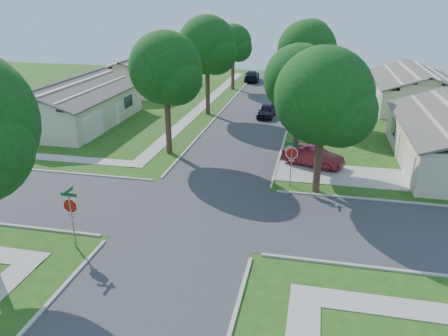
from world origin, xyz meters
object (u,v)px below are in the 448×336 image
stop_sign_sw (71,208)px  tree_w_far (233,45)px  house_nw_far (143,77)px  car_driveway (313,156)px  car_curb_east (266,111)px  house_nw_near (73,107)px  tree_e_near (300,83)px  car_curb_west (252,76)px  house_ne_far (413,92)px  tree_w_near (166,71)px  tree_e_far (311,42)px  tree_w_mid (208,48)px  tree_e_mid (307,53)px  tree_ne_corner (324,101)px  stop_sign_ne (292,155)px

stop_sign_sw → tree_w_far: size_ratio=0.37×
house_nw_far → car_driveway: 32.18m
car_curb_east → house_nw_near: bearing=-157.5°
car_driveway → house_nw_far: bearing=62.6°
house_nw_near → car_driveway: 22.94m
tree_e_near → car_curb_west: bearing=104.3°
house_nw_far → house_ne_far: bearing=-5.4°
house_nw_far → tree_w_near: bearing=-63.7°
tree_e_far → car_driveway: size_ratio=2.07×
tree_w_near → house_nw_near: size_ratio=0.66×
tree_w_mid → car_driveway: tree_w_mid is taller
car_curb_east → stop_sign_sw: bearing=-99.9°
tree_e_mid → house_ne_far: 14.58m
tree_e_far → car_curb_east: (-3.55, -12.92, -5.34)m
tree_w_mid → tree_ne_corner: tree_w_mid is taller
stop_sign_ne → tree_e_near: tree_e_near is taller
tree_e_near → house_nw_near: bearing=163.9°
stop_sign_sw → stop_sign_ne: (9.40, 9.40, 0.00)m
tree_ne_corner → house_ne_far: tree_ne_corner is taller
house_nw_far → car_driveway: house_nw_far is taller
tree_e_near → house_ne_far: 23.30m
house_nw_far → tree_e_far: bearing=5.5°
tree_e_near → house_nw_far: 31.24m
tree_w_near → house_ne_far: size_ratio=0.66×
stop_sign_ne → car_curb_east: bearing=102.1°
tree_w_mid → car_curb_west: 20.13m
house_nw_near → tree_w_near: bearing=-27.8°
car_driveway → car_curb_east: 13.46m
tree_e_near → tree_ne_corner: (1.61, -4.80, -0.05)m
stop_sign_sw → house_ne_far: 39.55m
tree_e_mid → house_nw_far: (-20.75, 10.99, -4.74)m
stop_sign_ne → house_ne_far: size_ratio=0.22×
tree_w_mid → tree_ne_corner: (11.00, -16.80, -0.90)m
tree_w_mid → house_nw_near: 13.77m
tree_ne_corner → house_ne_far: bearing=68.8°
tree_w_mid → tree_e_near: bearing=-52.0°
tree_e_near → house_ne_far: (11.24, 19.99, -4.13)m
tree_e_mid → house_ne_far: tree_e_mid is taller
tree_ne_corner → house_nw_far: 35.90m
tree_e_far → tree_w_mid: 16.05m
tree_ne_corner → car_curb_east: 18.34m
tree_ne_corner → tree_e_near: bearing=108.5°
tree_e_near → stop_sign_sw: bearing=-124.6°
car_curb_east → tree_e_mid: bearing=1.7°
tree_e_near → car_curb_west: 32.60m
house_nw_near → tree_ne_corner: bearing=-25.8°
tree_w_mid → car_curb_west: size_ratio=1.92×
tree_e_far → tree_w_mid: (-9.39, -13.00, 0.51)m
stop_sign_ne → car_driveway: 4.25m
tree_w_mid → house_nw_near: tree_w_mid is taller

